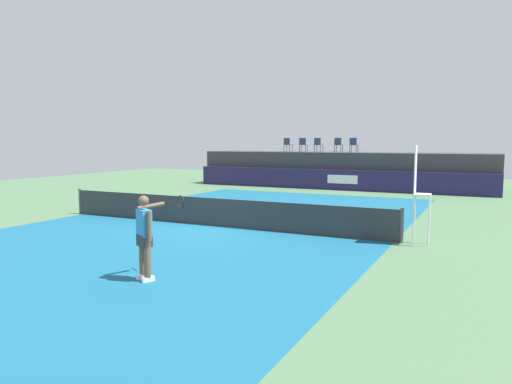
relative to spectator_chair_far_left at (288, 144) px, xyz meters
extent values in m
plane|color=#4C704C|center=(3.68, -12.38, -2.69)|extent=(48.00, 48.00, 0.00)
cube|color=#16597A|center=(3.68, -15.38, -2.69)|extent=(12.00, 22.00, 0.00)
cube|color=#231E4C|center=(3.68, -1.88, -2.09)|extent=(18.00, 0.20, 1.20)
cube|color=white|center=(4.30, -1.99, -2.03)|extent=(1.80, 0.02, 0.50)
cube|color=#38383D|center=(3.68, -0.08, -1.59)|extent=(18.00, 2.80, 2.20)
cylinder|color=#2D3D56|center=(0.22, 0.26, -0.27)|extent=(0.04, 0.04, 0.44)
cylinder|color=#2D3D56|center=(-0.18, 0.29, -0.27)|extent=(0.04, 0.04, 0.44)
cylinder|color=#2D3D56|center=(0.19, -0.14, -0.27)|extent=(0.04, 0.04, 0.44)
cylinder|color=#2D3D56|center=(-0.21, -0.11, -0.27)|extent=(0.04, 0.04, 0.44)
cube|color=#2D3D56|center=(0.01, 0.07, -0.04)|extent=(0.48, 0.48, 0.03)
cube|color=#2D3D56|center=(-0.01, -0.13, 0.19)|extent=(0.44, 0.06, 0.42)
cylinder|color=#2D3D56|center=(1.38, -0.03, -0.27)|extent=(0.04, 0.04, 0.44)
cylinder|color=#2D3D56|center=(0.98, -0.06, -0.27)|extent=(0.04, 0.04, 0.44)
cylinder|color=#2D3D56|center=(1.41, -0.43, -0.27)|extent=(0.04, 0.04, 0.44)
cylinder|color=#2D3D56|center=(1.01, -0.46, -0.27)|extent=(0.04, 0.04, 0.44)
cube|color=#2D3D56|center=(1.19, -0.25, -0.04)|extent=(0.48, 0.48, 0.03)
cube|color=#2D3D56|center=(1.21, -0.45, 0.19)|extent=(0.44, 0.06, 0.42)
cylinder|color=#2D3D56|center=(2.47, -0.15, -0.27)|extent=(0.04, 0.04, 0.44)
cylinder|color=#2D3D56|center=(2.07, -0.12, -0.27)|extent=(0.04, 0.04, 0.44)
cylinder|color=#2D3D56|center=(2.44, -0.55, -0.27)|extent=(0.04, 0.04, 0.44)
cylinder|color=#2D3D56|center=(2.04, -0.52, -0.27)|extent=(0.04, 0.04, 0.44)
cube|color=#2D3D56|center=(2.26, -0.33, -0.04)|extent=(0.48, 0.48, 0.03)
cube|color=#2D3D56|center=(2.24, -0.54, 0.19)|extent=(0.44, 0.06, 0.42)
cylinder|color=#2D3D56|center=(3.61, 0.39, -0.27)|extent=(0.04, 0.04, 0.44)
cylinder|color=#2D3D56|center=(3.20, 0.39, -0.27)|extent=(0.04, 0.04, 0.44)
cylinder|color=#2D3D56|center=(3.60, -0.01, -0.27)|extent=(0.04, 0.04, 0.44)
cylinder|color=#2D3D56|center=(3.20, -0.01, -0.27)|extent=(0.04, 0.04, 0.44)
cube|color=#2D3D56|center=(3.40, 0.19, -0.04)|extent=(0.45, 0.45, 0.03)
cube|color=#2D3D56|center=(3.40, -0.02, 0.19)|extent=(0.44, 0.03, 0.42)
cylinder|color=#2D3D56|center=(4.68, 0.01, -0.27)|extent=(0.04, 0.04, 0.44)
cylinder|color=#2D3D56|center=(4.28, 0.02, -0.27)|extent=(0.04, 0.04, 0.44)
cylinder|color=#2D3D56|center=(4.67, -0.40, -0.27)|extent=(0.04, 0.04, 0.44)
cylinder|color=#2D3D56|center=(4.27, -0.39, -0.27)|extent=(0.04, 0.04, 0.44)
cube|color=#2D3D56|center=(4.48, -0.19, -0.04)|extent=(0.45, 0.45, 0.03)
cube|color=#2D3D56|center=(4.47, -0.40, 0.19)|extent=(0.44, 0.03, 0.42)
cylinder|color=white|center=(10.61, -15.58, -1.99)|extent=(0.04, 0.04, 1.40)
cylinder|color=white|center=(10.59, -15.17, -1.99)|extent=(0.04, 0.04, 1.40)
cylinder|color=white|center=(10.20, -15.59, -1.99)|extent=(0.04, 0.04, 1.40)
cylinder|color=white|center=(10.19, -15.19, -1.99)|extent=(0.04, 0.04, 1.40)
cube|color=white|center=(10.40, -15.38, -1.28)|extent=(0.46, 0.46, 0.03)
cube|color=white|center=(10.19, -15.39, -0.60)|extent=(0.04, 0.44, 1.33)
cube|color=#2D2D2D|center=(3.68, -15.38, -2.22)|extent=(12.40, 0.02, 0.95)
cylinder|color=#4C4C51|center=(-2.52, -15.38, -2.19)|extent=(0.10, 0.10, 1.00)
cylinder|color=#4C4C51|center=(9.88, -15.38, -2.19)|extent=(0.10, 0.10, 1.00)
cube|color=white|center=(5.84, -21.51, -2.64)|extent=(0.22, 0.29, 0.10)
cylinder|color=brown|center=(5.84, -21.51, -2.18)|extent=(0.14, 0.14, 0.82)
cube|color=white|center=(5.63, -21.41, -2.64)|extent=(0.22, 0.29, 0.10)
cylinder|color=brown|center=(5.63, -21.41, -2.18)|extent=(0.14, 0.14, 0.82)
cube|color=#333338|center=(5.74, -21.46, -1.85)|extent=(0.40, 0.35, 0.24)
cube|color=#338CCC|center=(5.74, -21.46, -1.49)|extent=(0.41, 0.34, 0.56)
sphere|color=brown|center=(5.74, -21.46, -1.03)|extent=(0.22, 0.22, 0.22)
cylinder|color=brown|center=(5.95, -21.57, -1.51)|extent=(0.09, 0.09, 0.60)
cylinder|color=brown|center=(5.64, -21.11, -1.19)|extent=(0.35, 0.58, 0.14)
cylinder|color=black|center=(5.83, -20.74, -1.16)|extent=(0.28, 0.16, 0.03)
torus|color=black|center=(5.95, -20.48, -1.16)|extent=(0.28, 0.16, 0.30)
sphere|color=#D8EA33|center=(8.01, -11.42, -2.66)|extent=(0.07, 0.07, 0.07)
camera|label=1|loc=(12.03, -29.02, 0.17)|focal=33.27mm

